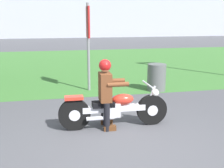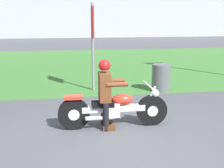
{
  "view_description": "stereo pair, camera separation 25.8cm",
  "coord_description": "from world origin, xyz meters",
  "px_view_note": "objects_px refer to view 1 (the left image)",
  "views": [
    {
      "loc": [
        -1.12,
        -4.26,
        2.15
      ],
      "look_at": [
        0.04,
        1.2,
        0.85
      ],
      "focal_mm": 45.08,
      "sensor_mm": 36.0,
      "label": 1
    },
    {
      "loc": [
        -0.87,
        -4.31,
        2.15
      ],
      "look_at": [
        0.04,
        1.2,
        0.85
      ],
      "focal_mm": 45.08,
      "sensor_mm": 36.0,
      "label": 2
    }
  ],
  "objects_px": {
    "motorcycle_lead": "(114,109)",
    "rider_lead": "(106,88)",
    "trash_can": "(156,77)",
    "sign_banner": "(88,33)"
  },
  "relations": [
    {
      "from": "motorcycle_lead",
      "to": "rider_lead",
      "type": "relative_size",
      "value": 1.59
    },
    {
      "from": "rider_lead",
      "to": "trash_can",
      "type": "xyz_separation_m",
      "value": [
        2.06,
        2.63,
        -0.4
      ]
    },
    {
      "from": "rider_lead",
      "to": "motorcycle_lead",
      "type": "bearing_deg",
      "value": -0.84
    },
    {
      "from": "rider_lead",
      "to": "sign_banner",
      "type": "relative_size",
      "value": 0.54
    },
    {
      "from": "rider_lead",
      "to": "trash_can",
      "type": "relative_size",
      "value": 1.7
    },
    {
      "from": "motorcycle_lead",
      "to": "sign_banner",
      "type": "xyz_separation_m",
      "value": [
        -0.11,
        3.09,
        1.34
      ]
    },
    {
      "from": "trash_can",
      "to": "rider_lead",
      "type": "bearing_deg",
      "value": -128.1
    },
    {
      "from": "motorcycle_lead",
      "to": "rider_lead",
      "type": "xyz_separation_m",
      "value": [
        -0.17,
        0.01,
        0.43
      ]
    },
    {
      "from": "rider_lead",
      "to": "trash_can",
      "type": "bearing_deg",
      "value": 52.88
    },
    {
      "from": "rider_lead",
      "to": "sign_banner",
      "type": "height_order",
      "value": "sign_banner"
    }
  ]
}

